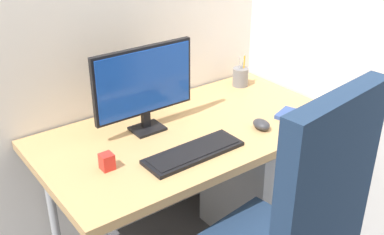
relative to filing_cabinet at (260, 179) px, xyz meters
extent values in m
cube|color=tan|center=(-0.42, 0.05, 0.40)|extent=(1.37, 0.73, 0.04)
cylinder|color=#B2B5BA|center=(0.17, -0.22, 0.04)|extent=(0.04, 0.04, 0.68)
cylinder|color=#B2B5BA|center=(-1.01, 0.32, 0.04)|extent=(0.04, 0.04, 0.68)
cylinder|color=#B2B5BA|center=(0.17, 0.32, 0.04)|extent=(0.04, 0.04, 0.68)
cube|color=navy|center=(-0.49, -0.75, 0.52)|extent=(0.47, 0.13, 0.72)
cube|color=#9EA0A5|center=(0.00, 0.00, 0.00)|extent=(0.44, 0.47, 0.60)
cube|color=#262628|center=(0.00, -0.24, 0.12)|extent=(0.22, 0.01, 0.02)
cube|color=black|center=(-0.58, 0.15, 0.42)|extent=(0.14, 0.11, 0.01)
cube|color=black|center=(-0.58, 0.16, 0.47)|extent=(0.04, 0.02, 0.08)
cube|color=black|center=(-0.58, 0.17, 0.65)|extent=(0.48, 0.02, 0.30)
cube|color=#1947B2|center=(-0.58, 0.15, 0.65)|extent=(0.45, 0.01, 0.28)
cube|color=black|center=(-0.54, -0.14, 0.43)|extent=(0.43, 0.15, 0.02)
cube|color=black|center=(-0.54, -0.14, 0.44)|extent=(0.39, 0.12, 0.00)
ellipsoid|color=#333338|center=(-0.17, -0.14, 0.44)|extent=(0.07, 0.10, 0.04)
cylinder|color=slate|center=(0.09, 0.29, 0.47)|extent=(0.08, 0.08, 0.10)
cylinder|color=#B2B5BA|center=(0.08, 0.29, 0.53)|extent=(0.03, 0.01, 0.12)
cylinder|color=#B2B5BA|center=(0.10, 0.29, 0.53)|extent=(0.03, 0.01, 0.12)
torus|color=purple|center=(0.09, 0.29, 0.48)|extent=(0.03, 0.04, 0.01)
cylinder|color=orange|center=(0.11, 0.28, 0.52)|extent=(0.01, 0.01, 0.14)
cube|color=#334C8C|center=(0.04, -0.17, 0.43)|extent=(0.18, 0.21, 0.02)
cube|color=red|center=(-0.88, -0.03, 0.45)|extent=(0.05, 0.05, 0.07)
camera|label=1|loc=(-1.52, -1.45, 1.41)|focal=43.88mm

